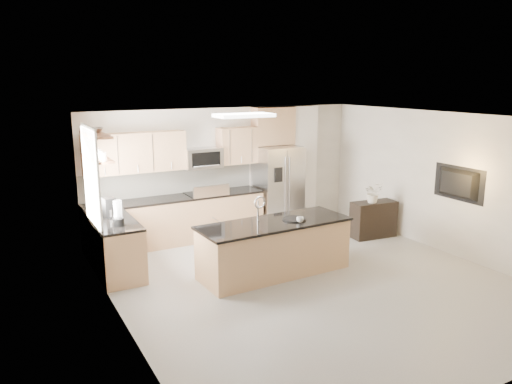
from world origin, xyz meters
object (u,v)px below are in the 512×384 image
kettle (117,214)px  credenza (373,219)px  cup (300,220)px  bowl (93,130)px  flower_vase (373,187)px  television (456,184)px  coffee_maker (109,208)px  platter (294,219)px  range (206,215)px  microwave (203,158)px  refrigerator (278,187)px  blender (118,215)px  island (274,248)px

kettle → credenza: bearing=-5.6°
cup → bowl: (-2.85, 1.69, 1.45)m
cup → flower_vase: (2.35, 0.91, 0.12)m
credenza → cup: size_ratio=7.84×
flower_vase → television: (0.56, -1.50, 0.30)m
cup → bowl: 3.62m
kettle → coffee_maker: (-0.07, 0.23, 0.06)m
television → platter: bearing=75.2°
kettle → bowl: size_ratio=0.55×
range → flower_vase: bearing=-28.7°
range → flower_vase: (2.95, -1.62, 0.58)m
microwave → refrigerator: bearing=-5.9°
refrigerator → blender: refrigerator is taller
island → cup: (0.36, -0.22, 0.49)m
island → credenza: 2.88m
island → bowl: bearing=147.2°
blender → bowl: bowl is taller
platter → blender: (-2.68, 0.93, 0.20)m
platter → flower_vase: flower_vase is taller
microwave → bowl: 2.56m
microwave → bowl: size_ratio=1.88×
microwave → coffee_maker: (-2.10, -0.98, -0.55)m
microwave → flower_vase: 3.47m
microwave → television: microwave is taller
refrigerator → range: bearing=178.4°
blender → flower_vase: flower_vase is taller
kettle → bowl: 1.41m
cup → platter: (-0.00, 0.18, -0.04)m
island → cup: 0.64m
range → platter: size_ratio=2.92×
coffee_maker → flower_vase: 5.10m
microwave → coffee_maker: size_ratio=2.27×
range → credenza: range is taller
refrigerator → island: 2.71m
platter → television: 3.04m
credenza → coffee_maker: 5.22m
refrigerator → kettle: refrigerator is taller
credenza → flower_vase: size_ratio=1.49×
cup → platter: bearing=90.0°
platter → coffee_maker: 3.09m
cup → range: bearing=103.4°
television → blender: bearing=73.1°
range → refrigerator: 1.71m
coffee_maker → island: bearing=-31.9°
cup → blender: size_ratio=0.29×
refrigerator → blender: (-3.73, -1.38, 0.21)m
cup → refrigerator: bearing=66.9°
flower_vase → range: bearing=151.3°
refrigerator → television: (1.85, -3.07, 0.46)m
bowl → island: bearing=-30.5°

